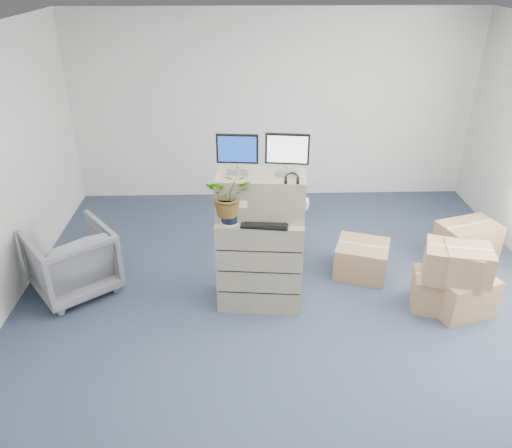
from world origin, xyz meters
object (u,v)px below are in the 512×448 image
Objects in this scene: monitor_left at (237,152)px; monitor_right at (287,152)px; potted_plant at (229,199)px; water_bottle at (267,203)px; office_chair at (71,258)px; keyboard at (265,224)px; filing_cabinet_lower at (260,260)px.

monitor_right is (0.48, -0.05, 0.01)m from monitor_left.
monitor_left is at bearing 65.67° from potted_plant.
office_chair is (-2.17, 0.21, -0.74)m from water_bottle.
office_chair is at bearing -179.61° from monitor_left.
keyboard is 2.26m from office_chair.
water_bottle reaches higher than office_chair.
monitor_left reaches higher than keyboard.
monitor_left is 0.62m from water_bottle.
office_chair is at bearing 178.44° from filing_cabinet_lower.
monitor_left is 0.46m from potted_plant.
filing_cabinet_lower is at bearing 135.42° from office_chair.
keyboard is 0.26m from water_bottle.
filing_cabinet_lower is 2.11m from office_chair.
filing_cabinet_lower is at bearing -145.14° from water_bottle.
potted_plant is at bearing -108.47° from monitor_left.
monitor_left is 0.96× the size of monitor_right.
water_bottle is (0.07, 0.05, 0.65)m from filing_cabinet_lower.
potted_plant is (-0.57, -0.14, -0.42)m from monitor_right.
monitor_right reaches higher than monitor_left.
monitor_right is 0.72m from potted_plant.
filing_cabinet_lower is 1.23m from monitor_right.
monitor_left is 0.76m from keyboard.
monitor_left is 2.27m from office_chair.
water_bottle is (0.04, 0.23, 0.12)m from keyboard.
monitor_right reaches higher than potted_plant.
keyboard is 0.55× the size of office_chair.
monitor_left is at bearing 137.02° from office_chair.
monitor_left is at bearing 165.74° from filing_cabinet_lower.
monitor_right is at bearing 12.61° from filing_cabinet_lower.
potted_plant is at bearing 176.75° from keyboard.
monitor_right is 0.92× the size of keyboard.
potted_plant reaches higher than filing_cabinet_lower.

